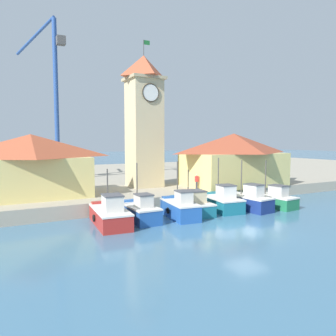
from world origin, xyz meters
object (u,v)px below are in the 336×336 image
at_px(port_crane_far, 55,116).
at_px(dock_worker_near_tower, 197,182).
at_px(warehouse_left, 31,165).
at_px(fishing_boat_left_inner, 180,208).
at_px(fishing_boat_center, 222,202).
at_px(fishing_boat_mid_left, 192,205).
at_px(warehouse_right, 234,159).
at_px(clock_tower, 144,119).
at_px(fishing_boat_far_left, 110,214).
at_px(fishing_boat_mid_right, 247,200).
at_px(fishing_boat_right_inner, 271,199).
at_px(fishing_boat_left_outer, 140,211).

height_order(port_crane_far, dock_worker_near_tower, port_crane_far).
bearing_deg(port_crane_far, warehouse_left, -108.31).
bearing_deg(fishing_boat_left_inner, fishing_boat_center, 8.04).
xyz_separation_m(fishing_boat_mid_left, dock_worker_near_tower, (3.30, 4.36, 1.28)).
bearing_deg(warehouse_right, clock_tower, 157.84).
height_order(warehouse_left, warehouse_right, warehouse_right).
bearing_deg(fishing_boat_far_left, clock_tower, 54.44).
xyz_separation_m(port_crane_far, dock_worker_near_tower, (11.05, -15.38, -7.21)).
distance_m(fishing_boat_mid_right, fishing_boat_right_inner, 2.86).
bearing_deg(fishing_boat_mid_left, clock_tower, 91.60).
bearing_deg(fishing_boat_right_inner, clock_tower, 128.54).
xyz_separation_m(fishing_boat_left_inner, fishing_boat_mid_left, (1.68, 0.98, -0.11)).
relative_size(fishing_boat_center, warehouse_left, 0.47).
distance_m(fishing_boat_far_left, fishing_boat_left_inner, 5.65).
bearing_deg(warehouse_left, fishing_boat_center, -28.62).
bearing_deg(fishing_boat_center, fishing_boat_right_inner, -8.26).
relative_size(fishing_boat_left_outer, fishing_boat_right_inner, 0.86).
xyz_separation_m(fishing_boat_left_inner, fishing_boat_center, (4.56, 0.64, -0.01)).
bearing_deg(fishing_boat_left_inner, fishing_boat_right_inner, -0.59).
xyz_separation_m(fishing_boat_left_inner, dock_worker_near_tower, (4.98, 5.34, 1.18)).
distance_m(fishing_boat_center, warehouse_left, 16.97).
height_order(fishing_boat_mid_right, dock_worker_near_tower, fishing_boat_mid_right).
xyz_separation_m(fishing_boat_center, clock_tower, (-3.14, 9.63, 7.66)).
xyz_separation_m(fishing_boat_left_inner, fishing_boat_right_inner, (9.69, -0.10, -0.09)).
relative_size(fishing_boat_mid_right, clock_tower, 0.33).
relative_size(fishing_boat_left_outer, fishing_boat_left_inner, 0.98).
bearing_deg(fishing_boat_far_left, fishing_boat_mid_left, 4.52).
height_order(fishing_boat_left_inner, warehouse_right, warehouse_right).
xyz_separation_m(fishing_boat_far_left, clock_tower, (7.05, 9.87, 7.66)).
xyz_separation_m(fishing_boat_mid_left, fishing_boat_mid_right, (5.14, -1.01, 0.11)).
distance_m(fishing_boat_mid_left, dock_worker_near_tower, 5.61).
relative_size(fishing_boat_mid_left, fishing_boat_mid_right, 0.99).
relative_size(fishing_boat_left_inner, port_crane_far, 0.22).
relative_size(fishing_boat_mid_right, dock_worker_near_tower, 3.13).
bearing_deg(warehouse_left, fishing_boat_left_outer, -49.70).
bearing_deg(fishing_boat_right_inner, fishing_boat_mid_left, 172.31).
distance_m(fishing_boat_mid_right, clock_tower, 13.92).
bearing_deg(dock_worker_near_tower, fishing_boat_center, -95.10).
distance_m(fishing_boat_mid_left, fishing_boat_mid_right, 5.24).
xyz_separation_m(fishing_boat_mid_right, dock_worker_near_tower, (-1.84, 5.37, 1.18)).
distance_m(fishing_boat_mid_right, warehouse_left, 19.25).
distance_m(fishing_boat_right_inner, dock_worker_near_tower, 7.30).
bearing_deg(fishing_boat_center, dock_worker_near_tower, 84.90).
xyz_separation_m(fishing_boat_center, port_crane_far, (-10.63, 20.07, 8.40)).
xyz_separation_m(fishing_boat_left_outer, fishing_boat_center, (7.78, 0.10, 0.03)).
height_order(warehouse_right, port_crane_far, port_crane_far).
height_order(fishing_boat_far_left, dock_worker_near_tower, fishing_boat_far_left).
relative_size(warehouse_right, dock_worker_near_tower, 6.78).
bearing_deg(warehouse_right, fishing_boat_left_inner, -148.36).
bearing_deg(fishing_boat_left_outer, fishing_boat_center, 0.72).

